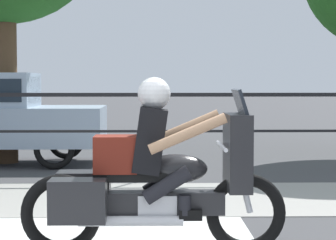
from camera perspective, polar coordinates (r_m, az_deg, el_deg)
name	(u,v)px	position (r m, az deg, el deg)	size (l,w,h in m)	color
sidewalk_band	(154,198)	(8.57, -1.23, -6.81)	(44.00, 2.40, 0.01)	#99968E
fence_railing	(154,111)	(10.25, -1.25, 0.77)	(36.00, 0.05, 1.34)	black
motorcycle	(153,177)	(5.80, -1.29, -4.96)	(2.35, 0.76, 1.57)	black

